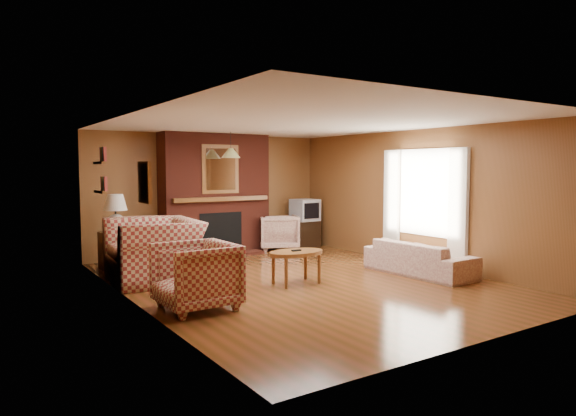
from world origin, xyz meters
TOP-DOWN VIEW (x-y plane):
  - floor at (0.00, 0.00)m, footprint 6.50×6.50m
  - ceiling at (0.00, 0.00)m, footprint 6.50×6.50m
  - wall_back at (0.00, 3.25)m, footprint 6.50×0.00m
  - wall_front at (0.00, -3.25)m, footprint 6.50×0.00m
  - wall_left at (-2.50, 0.00)m, footprint 0.00×6.50m
  - wall_right at (2.50, 0.00)m, footprint 0.00×6.50m
  - fireplace at (0.00, 2.98)m, footprint 2.20×0.82m
  - window_right at (2.45, -0.20)m, footprint 0.10×1.85m
  - bookshelf at (-2.44, 1.90)m, footprint 0.09×0.55m
  - botanical_print at (-2.47, -0.30)m, footprint 0.05×0.40m
  - pendant_light at (0.00, 2.30)m, footprint 0.36×0.36m
  - plaid_loveseat at (-1.85, 1.27)m, footprint 1.38×1.54m
  - plaid_armchair at (-1.95, -0.58)m, footprint 0.92×0.89m
  - floral_sofa at (1.90, -0.64)m, footprint 0.79×1.86m
  - floral_armchair at (1.33, 2.76)m, footprint 1.07×1.08m
  - coffee_table at (-0.16, -0.11)m, footprint 0.88×0.54m
  - side_table at (-2.10, 2.45)m, footprint 0.52×0.52m
  - table_lamp at (-2.10, 2.45)m, footprint 0.39×0.39m
  - tv_stand at (2.05, 2.80)m, footprint 0.54×0.49m
  - crt_tv at (2.05, 2.79)m, footprint 0.54×0.54m

SIDE VIEW (x-z plane):
  - floor at x=0.00m, z-range 0.00..0.00m
  - floral_sofa at x=1.90m, z-range 0.00..0.54m
  - tv_stand at x=2.05m, z-range 0.00..0.57m
  - side_table at x=-2.10m, z-range 0.00..0.64m
  - floral_armchair at x=1.33m, z-range 0.00..0.75m
  - plaid_armchair at x=-1.95m, z-range 0.00..0.82m
  - coffee_table at x=-0.16m, z-range 0.17..0.69m
  - plaid_loveseat at x=-1.85m, z-range 0.00..0.94m
  - crt_tv at x=2.05m, z-range 0.57..1.04m
  - table_lamp at x=-2.10m, z-range 0.68..1.32m
  - window_right at x=2.45m, z-range 0.13..2.13m
  - fireplace at x=0.00m, z-range -0.02..2.38m
  - wall_back at x=0.00m, z-range -2.05..4.45m
  - wall_front at x=0.00m, z-range -2.05..4.45m
  - wall_left at x=-2.50m, z-range -2.05..4.45m
  - wall_right at x=2.50m, z-range -2.05..4.45m
  - botanical_print at x=-2.47m, z-range 1.30..1.80m
  - bookshelf at x=-2.44m, z-range 1.31..2.02m
  - pendant_light at x=0.00m, z-range 1.76..2.24m
  - ceiling at x=0.00m, z-range 2.40..2.40m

